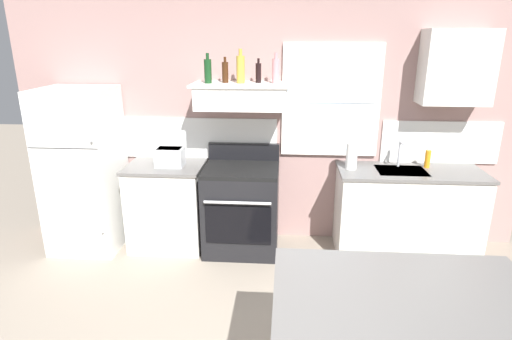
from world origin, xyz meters
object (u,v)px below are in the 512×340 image
toaster (170,157)px  dish_soap_bottle (428,159)px  refrigerator (84,170)px  bottle_champagne_gold_foil (241,69)px  bottle_brown_stout (225,72)px  bottle_rose_pink (276,71)px  paper_towel_roll (352,156)px  stove_range (242,208)px  bottle_balsamic_dark (258,73)px  bottle_dark_green_wine (208,71)px

toaster → dish_soap_bottle: size_ratio=1.65×
refrigerator → bottle_champagne_gold_foil: size_ratio=5.25×
bottle_brown_stout → bottle_rose_pink: bottle_rose_pink is taller
bottle_champagne_gold_foil → paper_towel_roll: size_ratio=1.20×
dish_soap_bottle → stove_range: bearing=-175.8°
stove_range → bottle_balsamic_dark: 1.39m
stove_range → bottle_champagne_gold_foil: size_ratio=3.37×
bottle_balsamic_dark → paper_towel_roll: (0.94, -0.10, -0.80)m
bottle_brown_stout → bottle_champagne_gold_foil: size_ratio=0.77×
paper_towel_roll → dish_soap_bottle: paper_towel_roll is taller
toaster → stove_range: size_ratio=0.27×
bottle_dark_green_wine → paper_towel_roll: bearing=-0.7°
bottle_champagne_gold_foil → bottle_rose_pink: bottle_champagne_gold_foil is taller
toaster → bottle_rose_pink: size_ratio=1.03×
refrigerator → bottle_rose_pink: (1.99, 0.11, 1.02)m
paper_towel_roll → bottle_champagne_gold_foil: bearing=178.0°
bottle_rose_pink → stove_range: bearing=-165.8°
refrigerator → bottle_balsamic_dark: bearing=5.0°
bottle_champagne_gold_foil → refrigerator: bearing=-176.6°
stove_range → bottle_brown_stout: bottle_brown_stout is taller
refrigerator → bottle_dark_green_wine: (1.33, 0.08, 1.02)m
paper_towel_roll → bottle_brown_stout: bearing=176.7°
bottle_dark_green_wine → bottle_rose_pink: bearing=2.5°
bottle_rose_pink → dish_soap_bottle: bearing=2.0°
refrigerator → toaster: refrigerator is taller
toaster → bottle_balsamic_dark: size_ratio=1.27×
refrigerator → bottle_dark_green_wine: 1.68m
dish_soap_bottle → refrigerator: bearing=-177.4°
stove_range → bottle_rose_pink: bearing=14.2°
toaster → bottle_champagne_gold_foil: size_ratio=0.92×
paper_towel_roll → dish_soap_bottle: 0.78m
paper_towel_roll → toaster: bearing=-178.8°
paper_towel_roll → bottle_rose_pink: bearing=176.5°
bottle_dark_green_wine → bottle_champagne_gold_foil: size_ratio=0.88×
bottle_champagne_gold_foil → bottle_balsamic_dark: size_ratio=1.39×
bottle_balsamic_dark → bottle_champagne_gold_foil: bearing=-160.6°
toaster → bottle_champagne_gold_foil: 1.14m
bottle_dark_green_wine → bottle_balsamic_dark: (0.48, 0.08, -0.02)m
bottle_brown_stout → paper_towel_roll: 1.50m
refrigerator → bottle_dark_green_wine: bearing=3.4°
bottle_rose_pink → bottle_balsamic_dark: bearing=163.8°
refrigerator → paper_towel_roll: (2.76, 0.06, 0.20)m
bottle_dark_green_wine → bottle_rose_pink: bottle_rose_pink is taller
refrigerator → stove_range: refrigerator is taller
refrigerator → toaster: 0.93m
bottle_brown_stout → dish_soap_bottle: (2.04, 0.03, -0.85)m
bottle_champagne_gold_foil → bottle_rose_pink: bearing=1.6°
bottle_balsamic_dark → bottle_rose_pink: size_ratio=0.80×
stove_range → bottle_brown_stout: size_ratio=4.40×
dish_soap_bottle → toaster: bearing=-176.9°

